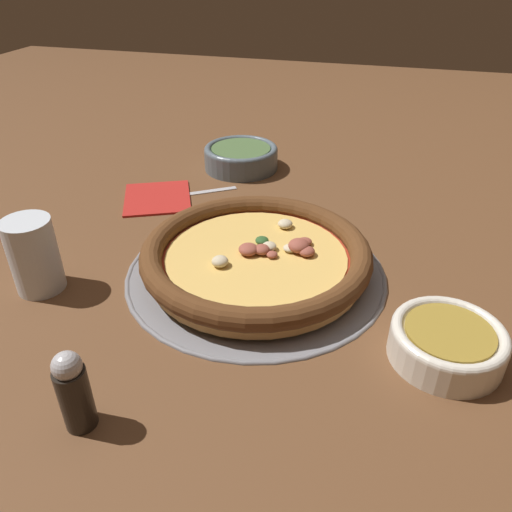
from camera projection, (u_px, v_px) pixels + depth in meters
name	position (u px, v px, depth m)	size (l,w,h in m)	color
ground_plane	(256.00, 273.00, 0.74)	(3.00, 3.00, 0.00)	brown
pizza_tray	(256.00, 271.00, 0.74)	(0.39, 0.39, 0.01)	gray
pizza	(256.00, 256.00, 0.73)	(0.34, 0.34, 0.04)	tan
bowl_near	(447.00, 341.00, 0.58)	(0.13, 0.13, 0.04)	silver
bowl_far	(241.00, 156.00, 1.07)	(0.16, 0.16, 0.05)	slate
drinking_cup	(34.00, 255.00, 0.68)	(0.07, 0.07, 0.11)	silver
napkin	(157.00, 197.00, 0.95)	(0.17, 0.18, 0.01)	#B2231E
fork	(188.00, 194.00, 0.97)	(0.15, 0.11, 0.00)	#B7B7BC
pepper_shaker	(74.00, 391.00, 0.49)	(0.03, 0.03, 0.10)	black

